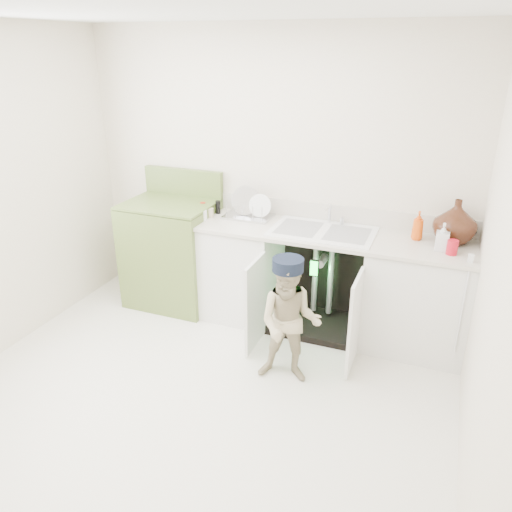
% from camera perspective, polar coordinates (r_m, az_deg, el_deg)
% --- Properties ---
extents(ground, '(3.50, 3.50, 0.00)m').
position_cam_1_polar(ground, '(3.77, -6.35, -15.18)').
color(ground, silver).
rests_on(ground, ground).
extents(room_shell, '(6.00, 5.50, 1.26)m').
position_cam_1_polar(room_shell, '(3.15, -7.33, 2.96)').
color(room_shell, silver).
rests_on(room_shell, ground).
extents(counter_run, '(2.44, 1.02, 1.24)m').
position_cam_1_polar(counter_run, '(4.31, 7.83, -2.52)').
color(counter_run, white).
rests_on(counter_run, ground).
extents(avocado_stove, '(0.80, 0.65, 1.24)m').
position_cam_1_polar(avocado_stove, '(4.79, -9.50, 0.51)').
color(avocado_stove, olive).
rests_on(avocado_stove, ground).
extents(repair_worker, '(0.52, 0.69, 0.97)m').
position_cam_1_polar(repair_worker, '(3.62, 3.86, -7.45)').
color(repair_worker, tan).
rests_on(repair_worker, ground).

